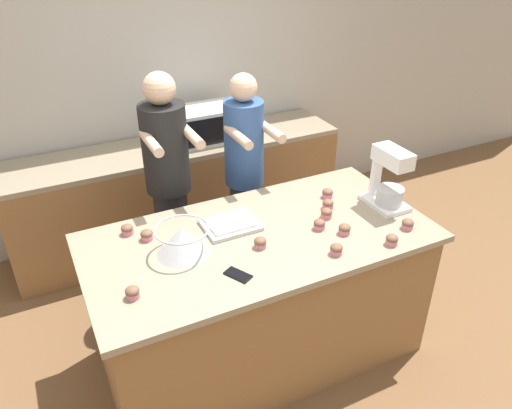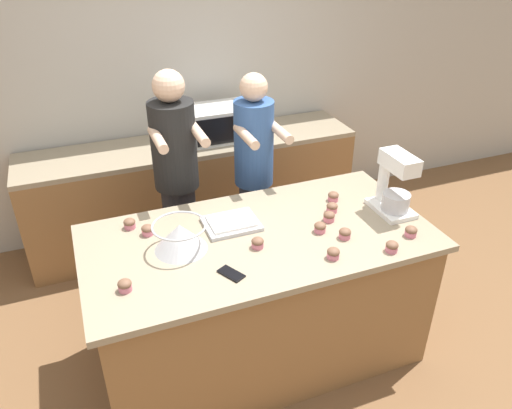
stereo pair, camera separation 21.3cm
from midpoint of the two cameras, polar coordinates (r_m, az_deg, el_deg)
ground_plane at (r=3.51m, az=-1.42°, el=-16.29°), size 16.00×16.00×0.00m
back_wall at (r=4.37m, az=-12.51°, el=13.67°), size 10.00×0.06×2.70m
island_counter at (r=3.19m, az=-1.53°, el=-10.50°), size 2.03×1.02×0.93m
back_counter at (r=4.40m, az=-10.02°, el=1.29°), size 2.80×0.60×0.90m
person_left at (r=3.49m, az=-11.62°, el=1.80°), size 0.32×0.49×1.72m
person_right at (r=3.67m, az=-2.97°, el=3.17°), size 0.30×0.48×1.64m
stand_mixer at (r=3.20m, az=13.01°, el=2.58°), size 0.20×0.30×0.39m
mixing_bowl at (r=2.76m, az=-10.61°, el=-4.05°), size 0.30×0.30×0.16m
baking_tray at (r=2.98m, az=-4.99°, el=-2.29°), size 0.32×0.26×0.04m
microwave_oven at (r=4.21m, az=-7.56°, el=9.05°), size 0.55×0.37×0.28m
cell_phone at (r=2.61m, az=-4.43°, el=-8.07°), size 0.13×0.16×0.01m
cupcake_0 at (r=3.17m, az=6.33°, el=-0.01°), size 0.07×0.07×0.06m
cupcake_1 at (r=3.07m, az=6.10°, el=-1.03°), size 0.07×0.07×0.06m
cupcake_2 at (r=2.79m, az=-1.71°, el=-4.43°), size 0.07×0.07×0.06m
cupcake_3 at (r=2.55m, az=-16.32°, el=-9.69°), size 0.07×0.07×0.06m
cupcake_4 at (r=2.96m, az=5.22°, el=-2.32°), size 0.07×0.07×0.06m
cupcake_5 at (r=2.75m, az=6.99°, el=-5.15°), size 0.07×0.07×0.06m
cupcake_6 at (r=3.05m, az=15.05°, el=-2.23°), size 0.07×0.07×0.06m
cupcake_7 at (r=2.94m, az=-14.43°, el=-3.45°), size 0.07×0.07×0.06m
cupcake_8 at (r=3.02m, az=-16.49°, el=-2.80°), size 0.07×0.07×0.06m
cupcake_9 at (r=2.93m, az=8.04°, el=-2.86°), size 0.07×0.07×0.06m
cupcake_10 at (r=3.29m, az=6.34°, el=1.24°), size 0.07×0.07×0.06m
cupcake_11 at (r=2.89m, az=13.24°, el=-4.00°), size 0.07×0.07×0.06m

